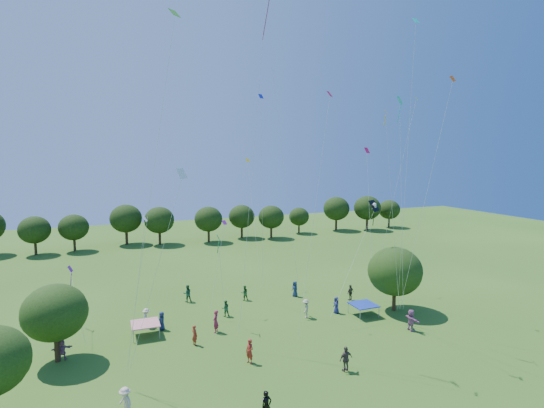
# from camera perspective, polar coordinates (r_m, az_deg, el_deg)

# --- Properties ---
(near_tree_north) EXTENTS (4.45, 4.45, 5.66)m
(near_tree_north) POSITION_cam_1_polar(r_m,az_deg,el_deg) (34.55, -27.17, -12.85)
(near_tree_north) COLOR #422B19
(near_tree_north) RESTS_ON ground
(near_tree_east) EXTENTS (5.07, 5.07, 6.11)m
(near_tree_east) POSITION_cam_1_polar(r_m,az_deg,el_deg) (42.09, 16.20, -8.68)
(near_tree_east) COLOR #422B19
(near_tree_east) RESTS_ON ground
(treeline) EXTENTS (88.01, 8.77, 6.77)m
(treeline) POSITION_cam_1_polar(r_m,az_deg,el_deg) (72.83, -13.39, -1.99)
(treeline) COLOR #422B19
(treeline) RESTS_ON ground
(tent_red_stripe) EXTENTS (2.20, 2.20, 1.10)m
(tent_red_stripe) POSITION_cam_1_polar(r_m,az_deg,el_deg) (37.37, -16.67, -15.17)
(tent_red_stripe) COLOR red
(tent_red_stripe) RESTS_ON ground
(tent_blue) EXTENTS (2.20, 2.20, 1.10)m
(tent_blue) POSITION_cam_1_polar(r_m,az_deg,el_deg) (40.93, 12.20, -13.09)
(tent_blue) COLOR #17309A
(tent_blue) RESTS_ON ground
(man_in_black) EXTENTS (0.68, 0.49, 1.70)m
(man_in_black) POSITION_cam_1_polar(r_m,az_deg,el_deg) (26.10, -0.74, -25.50)
(man_in_black) COLOR black
(man_in_black) RESTS_ON ground
(crowd_person_0) EXTENTS (0.44, 0.78, 1.55)m
(crowd_person_0) POSITION_cam_1_polar(r_m,az_deg,el_deg) (41.16, 8.65, -13.29)
(crowd_person_0) COLOR navy
(crowd_person_0) RESTS_ON ground
(crowd_person_1) EXTENTS (0.58, 0.70, 1.60)m
(crowd_person_1) POSITION_cam_1_polar(r_m,az_deg,el_deg) (35.01, -10.36, -16.95)
(crowd_person_1) COLOR maroon
(crowd_person_1) RESTS_ON ground
(crowd_person_2) EXTENTS (0.86, 0.47, 1.73)m
(crowd_person_2) POSITION_cam_1_polar(r_m,az_deg,el_deg) (44.45, -11.31, -11.70)
(crowd_person_2) COLOR #214E33
(crowd_person_2) RESTS_ON ground
(crowd_person_3) EXTENTS (0.53, 1.10, 1.66)m
(crowd_person_3) POSITION_cam_1_polar(r_m,az_deg,el_deg) (39.16, -16.53, -14.47)
(crowd_person_3) COLOR beige
(crowd_person_3) RESTS_ON ground
(crowd_person_4) EXTENTS (1.04, 0.75, 1.62)m
(crowd_person_4) POSITION_cam_1_polar(r_m,az_deg,el_deg) (44.81, 10.50, -11.61)
(crowd_person_4) COLOR #443F36
(crowd_person_4) RESTS_ON ground
(crowd_person_5) EXTENTS (1.48, 0.68, 1.53)m
(crowd_person_5) POSITION_cam_1_polar(r_m,az_deg,el_deg) (35.67, -26.39, -17.15)
(crowd_person_5) COLOR #9F5C83
(crowd_person_5) RESTS_ON ground
(crowd_person_6) EXTENTS (0.63, 0.89, 1.62)m
(crowd_person_6) POSITION_cam_1_polar(r_m,az_deg,el_deg) (45.25, 3.10, -11.32)
(crowd_person_6) COLOR navy
(crowd_person_6) RESTS_ON ground
(crowd_person_7) EXTENTS (0.77, 0.84, 1.90)m
(crowd_person_7) POSITION_cam_1_polar(r_m,az_deg,el_deg) (36.92, -7.59, -15.37)
(crowd_person_7) COLOR #9A1C43
(crowd_person_7) RESTS_ON ground
(crowd_person_8) EXTENTS (0.76, 0.45, 1.50)m
(crowd_person_8) POSITION_cam_1_polar(r_m,az_deg,el_deg) (40.23, -6.28, -13.77)
(crowd_person_8) COLOR #275C32
(crowd_person_8) RESTS_ON ground
(crowd_person_9) EXTENTS (1.08, 1.20, 1.72)m
(crowd_person_9) POSITION_cam_1_polar(r_m,az_deg,el_deg) (39.75, 4.57, -13.84)
(crowd_person_9) COLOR #AAA888
(crowd_person_9) RESTS_ON ground
(crowd_person_10) EXTENTS (1.08, 0.59, 1.76)m
(crowd_person_10) POSITION_cam_1_polar(r_m,az_deg,el_deg) (31.21, 9.91, -19.84)
(crowd_person_10) COLOR #463A38
(crowd_person_10) RESTS_ON ground
(crowd_person_11) EXTENTS (0.61, 1.70, 1.82)m
(crowd_person_11) POSITION_cam_1_polar(r_m,az_deg,el_deg) (38.76, 18.19, -14.62)
(crowd_person_11) COLOR #A46095
(crowd_person_11) RESTS_ON ground
(crowd_person_12) EXTENTS (0.54, 0.83, 1.56)m
(crowd_person_12) POSITION_cam_1_polar(r_m,az_deg,el_deg) (38.32, -14.61, -14.96)
(crowd_person_12) COLOR #1A254C
(crowd_person_12) RESTS_ON ground
(crowd_person_13) EXTENTS (0.67, 0.77, 1.76)m
(crowd_person_13) POSITION_cam_1_polar(r_m,az_deg,el_deg) (31.84, -3.03, -19.18)
(crowd_person_13) COLOR maroon
(crowd_person_13) RESTS_ON ground
(crowd_person_14) EXTENTS (0.77, 0.45, 1.53)m
(crowd_person_14) POSITION_cam_1_polar(r_m,az_deg,el_deg) (44.20, -3.72, -11.83)
(crowd_person_14) COLOR #2B6129
(crowd_person_14) RESTS_ON ground
(crowd_person_15) EXTENTS (0.97, 1.28, 1.79)m
(crowd_person_15) POSITION_cam_1_polar(r_m,az_deg,el_deg) (27.53, -19.14, -23.92)
(crowd_person_15) COLOR beige
(crowd_person_15) RESTS_ON ground
(pirate_kite) EXTENTS (7.72, 4.81, 9.10)m
(pirate_kite) POSITION_cam_1_polar(r_m,az_deg,el_deg) (41.72, 13.51, -0.43)
(pirate_kite) COLOR black
(red_high_kite) EXTENTS (3.05, 1.89, 25.82)m
(red_high_kite) POSITION_cam_1_polar(r_m,az_deg,el_deg) (33.56, -1.52, 18.17)
(red_high_kite) COLOR red
(small_kite_0) EXTENTS (2.47, 4.97, 14.26)m
(small_kite_0) POSITION_cam_1_polar(r_m,az_deg,el_deg) (46.99, 12.76, 4.29)
(small_kite_0) COLOR #F20E4B
(small_kite_1) EXTENTS (2.19, 3.24, 19.54)m
(small_kite_1) POSITION_cam_1_polar(r_m,az_deg,el_deg) (36.82, 21.37, 7.36)
(small_kite_1) COLOR #E23E0B
(small_kite_2) EXTENTS (2.14, 3.36, 18.81)m
(small_kite_2) POSITION_cam_1_polar(r_m,az_deg,el_deg) (42.23, 17.09, 5.56)
(small_kite_2) COLOR #A8C811
(small_kite_3) EXTENTS (0.90, 1.21, 6.75)m
(small_kite_3) POSITION_cam_1_polar(r_m,az_deg,el_deg) (36.67, -7.17, -5.63)
(small_kite_3) COLOR #1B994C
(small_kite_4) EXTENTS (1.76, 3.78, 22.44)m
(small_kite_4) POSITION_cam_1_polar(r_m,az_deg,el_deg) (44.68, 1.09, 9.55)
(small_kite_4) COLOR blue
(small_kite_5) EXTENTS (1.51, 7.83, 3.98)m
(small_kite_5) POSITION_cam_1_polar(r_m,az_deg,el_deg) (39.89, -25.30, -9.09)
(small_kite_5) COLOR #73178D
(small_kite_6) EXTENTS (1.39, 1.70, 9.91)m
(small_kite_6) POSITION_cam_1_polar(r_m,az_deg,el_deg) (26.56, -17.27, -7.09)
(small_kite_6) COLOR white
(small_kite_7) EXTENTS (3.88, 5.54, 22.57)m
(small_kite_7) POSITION_cam_1_polar(r_m,az_deg,el_deg) (33.19, 17.94, 9.50)
(small_kite_7) COLOR #0DC8B3
(small_kite_8) EXTENTS (2.41, 0.63, 17.82)m
(small_kite_8) POSITION_cam_1_polar(r_m,az_deg,el_deg) (30.02, 6.58, 5.41)
(small_kite_8) COLOR #C40B37
(small_kite_9) EXTENTS (4.63, 3.39, 16.76)m
(small_kite_9) POSITION_cam_1_polar(r_m,az_deg,el_deg) (34.01, 15.54, 3.83)
(small_kite_9) COLOR #E7A30C
(small_kite_10) EXTENTS (1.08, 6.72, 13.06)m
(small_kite_10) POSITION_cam_1_polar(r_m,az_deg,el_deg) (46.92, -2.88, 1.93)
(small_kite_10) COLOR yellow
(small_kite_11) EXTENTS (3.44, 3.18, 21.22)m
(small_kite_11) POSITION_cam_1_polar(r_m,az_deg,el_deg) (25.01, -14.67, 11.73)
(small_kite_11) COLOR #35901A
(small_kite_12) EXTENTS (1.34, 2.65, 18.90)m
(small_kite_12) POSITION_cam_1_polar(r_m,az_deg,el_deg) (39.76, -1.42, 6.49)
(small_kite_12) COLOR #111FAF
(small_kite_13) EXTENTS (2.12, 2.10, 7.39)m
(small_kite_13) POSITION_cam_1_polar(r_m,az_deg,el_deg) (39.44, -6.73, -4.50)
(small_kite_13) COLOR purple
(small_kite_14) EXTENTS (3.58, 2.25, 12.66)m
(small_kite_14) POSITION_cam_1_polar(r_m,az_deg,el_deg) (25.47, -13.17, -0.43)
(small_kite_14) COLOR white
(small_kite_15) EXTENTS (2.43, 1.67, 17.99)m
(small_kite_15) POSITION_cam_1_polar(r_m,az_deg,el_deg) (35.71, 16.87, 8.44)
(small_kite_15) COLOR #0BB2AF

